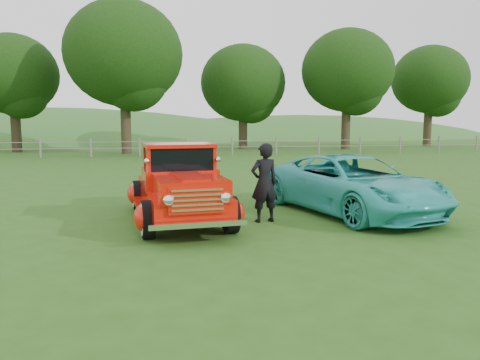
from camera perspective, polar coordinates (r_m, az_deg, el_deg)
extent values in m
plane|color=#294D14|center=(9.03, 2.30, -7.44)|extent=(140.00, 140.00, 0.00)
ellipsoid|color=#2A5B21|center=(68.84, -23.51, 0.63)|extent=(84.00, 60.00, 18.00)
ellipsoid|color=#2A5B21|center=(74.10, 7.19, 2.47)|extent=(72.00, 52.00, 14.00)
cube|color=slate|center=(30.64, -6.51, 3.97)|extent=(48.00, 0.04, 0.04)
cube|color=slate|center=(30.62, -6.53, 4.72)|extent=(48.00, 0.04, 0.04)
cylinder|color=#2E2117|center=(37.91, -25.67, 6.09)|extent=(0.70, 0.70, 3.96)
ellipsoid|color=black|center=(38.05, -25.97, 11.51)|extent=(6.40, 6.40, 5.76)
cylinder|color=#2E2117|center=(33.60, -13.76, 7.29)|extent=(0.70, 0.70, 4.84)
ellipsoid|color=black|center=(33.90, -13.99, 14.74)|extent=(8.00, 8.00, 7.20)
cylinder|color=#2E2117|center=(38.16, 0.36, 6.64)|extent=(0.70, 0.70, 3.74)
ellipsoid|color=black|center=(38.27, 0.37, 11.74)|extent=(6.80, 6.80, 6.12)
cylinder|color=#2E2117|center=(38.52, 12.79, 6.96)|extent=(0.70, 0.70, 4.40)
ellipsoid|color=black|center=(38.71, 12.96, 12.89)|extent=(7.20, 7.20, 6.48)
cylinder|color=#2E2117|center=(45.33, 21.91, 6.50)|extent=(0.70, 0.70, 4.18)
ellipsoid|color=black|center=(45.47, 22.14, 11.29)|extent=(6.60, 6.60, 5.94)
cylinder|color=black|center=(9.30, -11.15, -4.73)|extent=(0.31, 0.78, 0.76)
cylinder|color=black|center=(9.57, -1.17, -4.26)|extent=(0.31, 0.78, 0.76)
cylinder|color=black|center=(12.34, -12.32, -1.81)|extent=(0.31, 0.78, 0.76)
cylinder|color=black|center=(12.55, -4.73, -1.52)|extent=(0.31, 0.78, 0.76)
cube|color=red|center=(10.87, -7.47, -1.85)|extent=(2.01, 4.74, 0.44)
ellipsoid|color=red|center=(9.29, -11.59, -4.51)|extent=(0.49, 0.79, 0.54)
ellipsoid|color=red|center=(9.58, -0.76, -4.00)|extent=(0.49, 0.79, 0.54)
ellipsoid|color=red|center=(12.33, -12.64, -1.63)|extent=(0.49, 0.79, 0.54)
ellipsoid|color=red|center=(12.55, -4.42, -1.32)|extent=(0.49, 0.79, 0.54)
cube|color=red|center=(9.30, -6.13, -0.94)|extent=(1.48, 1.72, 0.42)
cube|color=red|center=(10.71, -7.43, 0.23)|extent=(1.72, 1.50, 0.44)
cube|color=black|center=(10.67, -7.47, 2.74)|extent=(1.55, 1.26, 0.50)
cube|color=red|center=(10.65, -7.50, 4.24)|extent=(1.63, 1.36, 0.08)
cube|color=red|center=(12.15, -8.42, 0.85)|extent=(1.37, 2.06, 0.45)
cube|color=white|center=(8.53, -5.21, -2.49)|extent=(1.07, 0.21, 0.50)
cube|color=white|center=(8.51, -5.05, -5.46)|extent=(1.81, 0.28, 0.10)
cube|color=white|center=(13.27, -8.97, -0.93)|extent=(1.71, 0.27, 0.10)
imported|color=#2CB0A7|center=(11.89, 13.56, -0.52)|extent=(3.67, 5.64, 1.44)
imported|color=black|center=(10.55, 2.97, -0.35)|extent=(0.73, 0.57, 1.79)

